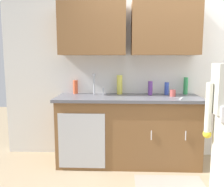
{
  "coord_description": "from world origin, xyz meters",
  "views": [
    {
      "loc": [
        -0.64,
        -2.52,
        1.44
      ],
      "look_at": [
        -0.77,
        0.55,
        1.0
      ],
      "focal_mm": 38.25,
      "sensor_mm": 36.0,
      "label": 1
    }
  ],
  "objects_px": {
    "bottle_water_tall": "(120,85)",
    "cup_by_sink": "(173,93)",
    "sink": "(96,97)",
    "bottle_water_short": "(150,88)",
    "bottle_soap": "(75,87)",
    "bottle_dish_liquid": "(186,86)",
    "bottle_cleaner_spray": "(167,89)",
    "knife_on_counter": "(181,98)"
  },
  "relations": [
    {
      "from": "bottle_water_tall",
      "to": "knife_on_counter",
      "type": "distance_m",
      "value": 0.89
    },
    {
      "from": "bottle_dish_liquid",
      "to": "bottle_cleaner_spray",
      "type": "relative_size",
      "value": 1.38
    },
    {
      "from": "bottle_cleaner_spray",
      "to": "cup_by_sink",
      "type": "distance_m",
      "value": 0.17
    },
    {
      "from": "bottle_water_short",
      "to": "bottle_soap",
      "type": "distance_m",
      "value": 1.09
    },
    {
      "from": "sink",
      "to": "bottle_water_tall",
      "type": "bearing_deg",
      "value": 31.77
    },
    {
      "from": "bottle_water_tall",
      "to": "bottle_soap",
      "type": "bearing_deg",
      "value": 177.26
    },
    {
      "from": "bottle_dish_liquid",
      "to": "knife_on_counter",
      "type": "relative_size",
      "value": 1.02
    },
    {
      "from": "bottle_water_short",
      "to": "cup_by_sink",
      "type": "xyz_separation_m",
      "value": [
        0.29,
        -0.12,
        -0.05
      ]
    },
    {
      "from": "bottle_soap",
      "to": "bottle_water_short",
      "type": "bearing_deg",
      "value": -5.07
    },
    {
      "from": "bottle_dish_liquid",
      "to": "bottle_soap",
      "type": "bearing_deg",
      "value": 179.93
    },
    {
      "from": "bottle_cleaner_spray",
      "to": "cup_by_sink",
      "type": "height_order",
      "value": "bottle_cleaner_spray"
    },
    {
      "from": "bottle_water_tall",
      "to": "bottle_soap",
      "type": "xyz_separation_m",
      "value": [
        -0.65,
        0.03,
        -0.04
      ]
    },
    {
      "from": "bottle_dish_liquid",
      "to": "knife_on_counter",
      "type": "bearing_deg",
      "value": -111.57
    },
    {
      "from": "bottle_soap",
      "to": "knife_on_counter",
      "type": "height_order",
      "value": "bottle_soap"
    },
    {
      "from": "sink",
      "to": "bottle_cleaner_spray",
      "type": "distance_m",
      "value": 1.02
    },
    {
      "from": "sink",
      "to": "bottle_water_short",
      "type": "distance_m",
      "value": 0.78
    },
    {
      "from": "bottle_soap",
      "to": "bottle_water_tall",
      "type": "bearing_deg",
      "value": -2.74
    },
    {
      "from": "bottle_water_short",
      "to": "bottle_cleaner_spray",
      "type": "relative_size",
      "value": 1.11
    },
    {
      "from": "bottle_cleaner_spray",
      "to": "knife_on_counter",
      "type": "distance_m",
      "value": 0.37
    },
    {
      "from": "bottle_water_tall",
      "to": "cup_by_sink",
      "type": "relative_size",
      "value": 3.01
    },
    {
      "from": "bottle_water_tall",
      "to": "bottle_cleaner_spray",
      "type": "bearing_deg",
      "value": -2.15
    },
    {
      "from": "bottle_dish_liquid",
      "to": "bottle_water_tall",
      "type": "relative_size",
      "value": 0.89
    },
    {
      "from": "bottle_soap",
      "to": "cup_by_sink",
      "type": "xyz_separation_m",
      "value": [
        1.37,
        -0.22,
        -0.05
      ]
    },
    {
      "from": "bottle_water_tall",
      "to": "bottle_cleaner_spray",
      "type": "xyz_separation_m",
      "value": [
        0.67,
        -0.03,
        -0.05
      ]
    },
    {
      "from": "bottle_dish_liquid",
      "to": "bottle_soap",
      "type": "xyz_separation_m",
      "value": [
        -1.6,
        0.0,
        -0.02
      ]
    },
    {
      "from": "bottle_water_tall",
      "to": "cup_by_sink",
      "type": "height_order",
      "value": "bottle_water_tall"
    },
    {
      "from": "bottle_dish_liquid",
      "to": "bottle_soap",
      "type": "relative_size",
      "value": 1.25
    },
    {
      "from": "sink",
      "to": "bottle_water_tall",
      "type": "xyz_separation_m",
      "value": [
        0.32,
        0.2,
        0.15
      ]
    },
    {
      "from": "cup_by_sink",
      "to": "bottle_water_tall",
      "type": "bearing_deg",
      "value": 165.61
    },
    {
      "from": "bottle_water_short",
      "to": "bottle_water_tall",
      "type": "bearing_deg",
      "value": 171.49
    },
    {
      "from": "bottle_dish_liquid",
      "to": "bottle_water_short",
      "type": "xyz_separation_m",
      "value": [
        -0.52,
        -0.09,
        -0.02
      ]
    },
    {
      "from": "bottle_water_short",
      "to": "bottle_cleaner_spray",
      "type": "distance_m",
      "value": 0.24
    },
    {
      "from": "sink",
      "to": "bottle_water_tall",
      "type": "distance_m",
      "value": 0.41
    },
    {
      "from": "bottle_dish_liquid",
      "to": "cup_by_sink",
      "type": "bearing_deg",
      "value": -136.45
    },
    {
      "from": "cup_by_sink",
      "to": "knife_on_counter",
      "type": "relative_size",
      "value": 0.38
    },
    {
      "from": "bottle_water_short",
      "to": "bottle_soap",
      "type": "bearing_deg",
      "value": 174.93
    },
    {
      "from": "bottle_water_short",
      "to": "knife_on_counter",
      "type": "bearing_deg",
      "value": -39.39
    },
    {
      "from": "bottle_soap",
      "to": "bottle_cleaner_spray",
      "type": "xyz_separation_m",
      "value": [
        1.32,
        -0.06,
        -0.01
      ]
    },
    {
      "from": "sink",
      "to": "bottle_cleaner_spray",
      "type": "bearing_deg",
      "value": 9.94
    },
    {
      "from": "bottle_dish_liquid",
      "to": "bottle_water_tall",
      "type": "xyz_separation_m",
      "value": [
        -0.95,
        -0.03,
        0.02
      ]
    },
    {
      "from": "sink",
      "to": "bottle_dish_liquid",
      "type": "bearing_deg",
      "value": 10.18
    },
    {
      "from": "bottle_dish_liquid",
      "to": "sink",
      "type": "bearing_deg",
      "value": -169.82
    }
  ]
}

